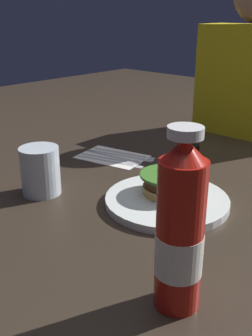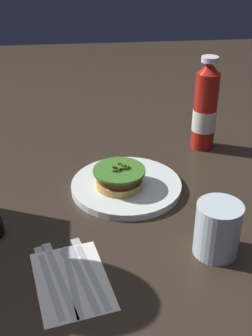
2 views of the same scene
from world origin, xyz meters
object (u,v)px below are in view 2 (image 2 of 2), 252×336
at_px(dinner_plate, 126,186).
at_px(butter_knife, 47,274).
at_px(ketchup_bottle, 205,109).
at_px(water_glass, 218,229).
at_px(fork_utensil, 79,270).
at_px(spoon_utensil, 69,268).
at_px(table_knife, 88,265).
at_px(napkin, 72,280).
at_px(burger_sandwich, 120,178).
at_px(steak_knife, 57,272).

xyz_separation_m(dinner_plate, butter_knife, (-0.28, 0.18, -0.00)).
xyz_separation_m(ketchup_bottle, water_glass, (-0.45, 0.09, -0.06)).
distance_m(fork_utensil, spoon_utensil, 0.02).
bearing_deg(table_knife, spoon_utensil, 96.25).
xyz_separation_m(water_glass, napkin, (-0.05, 0.28, -0.05)).
bearing_deg(ketchup_bottle, burger_sandwich, 129.65).
xyz_separation_m(dinner_plate, water_glass, (-0.25, -0.15, 0.05)).
bearing_deg(ketchup_bottle, spoon_utensil, 141.21).
bearing_deg(water_glass, table_knife, 94.13).
bearing_deg(water_glass, dinner_plate, 31.18).
bearing_deg(water_glass, napkin, 100.28).
relative_size(steak_knife, butter_knife, 1.05).
xyz_separation_m(ketchup_bottle, butter_knife, (-0.48, 0.42, -0.11)).
xyz_separation_m(dinner_plate, spoon_utensil, (-0.27, 0.14, -0.00)).
relative_size(burger_sandwich, table_knife, 0.62).
bearing_deg(table_knife, napkin, 137.36).
xyz_separation_m(burger_sandwich, spoon_utensil, (-0.26, 0.12, -0.04)).
xyz_separation_m(dinner_plate, table_knife, (-0.26, 0.10, -0.00)).
xyz_separation_m(napkin, spoon_utensil, (0.03, 0.00, 0.00)).
bearing_deg(ketchup_bottle, steak_knife, 140.10).
height_order(napkin, steak_knife, steak_knife).
height_order(dinner_plate, napkin, dinner_plate).
xyz_separation_m(dinner_plate, napkin, (-0.30, 0.13, -0.01)).
bearing_deg(table_knife, dinner_plate, -21.05).
relative_size(burger_sandwich, butter_knife, 0.63).
height_order(steak_knife, butter_knife, same).
relative_size(ketchup_bottle, steak_knife, 1.28).
relative_size(napkin, steak_knife, 0.92).
bearing_deg(dinner_plate, fork_utensil, 156.73).
bearing_deg(ketchup_bottle, water_glass, 168.36).
xyz_separation_m(table_knife, steak_knife, (-0.01, 0.06, 0.00)).
bearing_deg(fork_utensil, table_knife, -56.58).
relative_size(dinner_plate, spoon_utensil, 1.41).
bearing_deg(butter_knife, napkin, -110.70).
distance_m(table_knife, butter_knife, 0.08).
height_order(dinner_plate, ketchup_bottle, ketchup_bottle).
distance_m(burger_sandwich, napkin, 0.31).
bearing_deg(steak_knife, dinner_plate, -29.87).
distance_m(napkin, steak_knife, 0.03).
xyz_separation_m(napkin, fork_utensil, (0.02, -0.01, 0.00)).
height_order(napkin, fork_utensil, fork_utensil).
distance_m(steak_knife, butter_knife, 0.02).
relative_size(burger_sandwich, fork_utensil, 0.69).
bearing_deg(spoon_utensil, ketchup_bottle, -38.79).
bearing_deg(napkin, fork_utensil, -31.84).
relative_size(napkin, spoon_utensil, 0.99).
distance_m(fork_utensil, butter_knife, 0.06).
distance_m(dinner_plate, fork_utensil, 0.30).
distance_m(napkin, fork_utensil, 0.03).
bearing_deg(napkin, butter_knife, 69.30).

